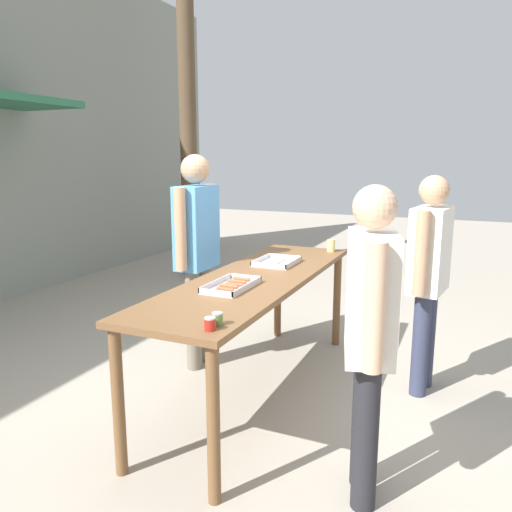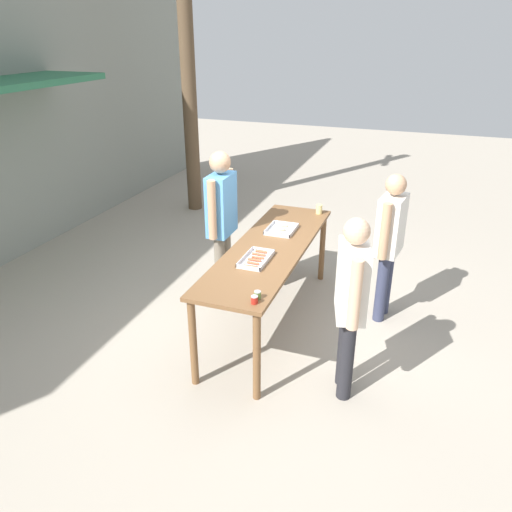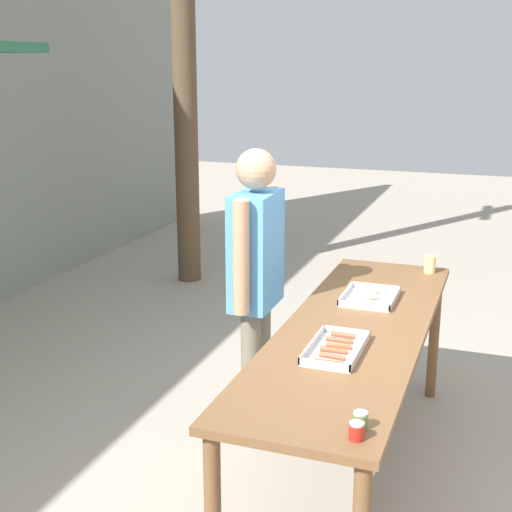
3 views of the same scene
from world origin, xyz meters
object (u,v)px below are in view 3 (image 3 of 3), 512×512
at_px(beer_cup, 430,264).
at_px(person_server_behind_table, 256,270).
at_px(food_tray_sausages, 336,349).
at_px(food_tray_buns, 370,297).
at_px(condiment_jar_ketchup, 360,420).
at_px(condiment_jar_mustard, 357,431).

distance_m(beer_cup, person_server_behind_table, 1.27).
relative_size(food_tray_sausages, beer_cup, 4.07).
height_order(food_tray_buns, condiment_jar_ketchup, condiment_jar_ketchup).
bearing_deg(beer_cup, food_tray_sausages, 170.29).
bearing_deg(condiment_jar_mustard, food_tray_buns, 9.52).
bearing_deg(person_server_behind_table, condiment_jar_ketchup, -146.66).
relative_size(food_tray_buns, condiment_jar_ketchup, 5.62).
relative_size(food_tray_sausages, person_server_behind_table, 0.25).
bearing_deg(food_tray_buns, beer_cup, -20.56).
bearing_deg(condiment_jar_ketchup, food_tray_sausages, 20.91).
bearing_deg(condiment_jar_mustard, person_server_behind_table, 32.53).
height_order(beer_cup, person_server_behind_table, person_server_behind_table).
relative_size(condiment_jar_mustard, beer_cup, 0.61).
distance_m(food_tray_buns, condiment_jar_ketchup, 1.56).
bearing_deg(beer_cup, food_tray_buns, 159.44).
distance_m(food_tray_sausages, condiment_jar_mustard, 0.83).
relative_size(food_tray_buns, person_server_behind_table, 0.21).
bearing_deg(condiment_jar_mustard, food_tray_sausages, 19.05).
relative_size(condiment_jar_ketchup, person_server_behind_table, 0.04).
bearing_deg(beer_cup, condiment_jar_ketchup, -179.88).
xyz_separation_m(condiment_jar_mustard, condiment_jar_ketchup, (0.09, 0.00, 0.00)).
distance_m(food_tray_buns, condiment_jar_mustard, 1.64).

